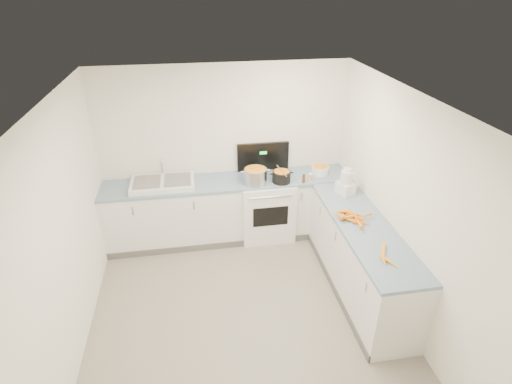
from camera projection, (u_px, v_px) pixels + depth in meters
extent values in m
cube|color=white|center=(229.00, 210.00, 5.85)|extent=(3.50, 0.60, 0.90)
cube|color=#7C97B0|center=(228.00, 182.00, 5.63)|extent=(3.50, 0.62, 0.04)
cube|color=white|center=(360.00, 259.00, 4.85)|extent=(0.60, 2.20, 0.90)
cube|color=#7C97B0|center=(365.00, 226.00, 4.63)|extent=(0.62, 2.20, 0.04)
cube|color=white|center=(266.00, 208.00, 5.91)|extent=(0.76, 0.65, 0.90)
cube|color=black|center=(263.00, 157.00, 5.84)|extent=(0.76, 0.05, 0.42)
cube|color=white|center=(163.00, 183.00, 5.47)|extent=(0.86, 0.52, 0.07)
cube|color=slate|center=(147.00, 182.00, 5.42)|extent=(0.36, 0.42, 0.01)
cube|color=slate|center=(178.00, 180.00, 5.48)|extent=(0.36, 0.42, 0.01)
cylinder|color=silver|center=(162.00, 166.00, 5.59)|extent=(0.03, 0.03, 0.24)
cylinder|color=silver|center=(255.00, 177.00, 5.50)|extent=(0.35, 0.35, 0.24)
cylinder|color=black|center=(281.00, 177.00, 5.55)|extent=(0.32, 0.32, 0.18)
cylinder|color=#AD7A47|center=(282.00, 171.00, 5.50)|extent=(0.07, 0.37, 0.02)
cylinder|color=white|center=(320.00, 170.00, 5.79)|extent=(0.32, 0.32, 0.12)
cylinder|color=#593319|center=(304.00, 179.00, 5.54)|extent=(0.04, 0.04, 0.10)
cylinder|color=#E5B266|center=(310.00, 177.00, 5.60)|extent=(0.05, 0.05, 0.09)
cube|color=white|center=(345.00, 188.00, 5.25)|extent=(0.24, 0.26, 0.16)
cylinder|color=silver|center=(347.00, 177.00, 5.17)|extent=(0.17, 0.17, 0.17)
cylinder|color=white|center=(348.00, 170.00, 5.13)|extent=(0.10, 0.10, 0.04)
cone|color=orange|center=(354.00, 216.00, 4.75)|extent=(0.14, 0.17, 0.04)
cone|color=orange|center=(349.00, 217.00, 4.72)|extent=(0.22, 0.07, 0.05)
cone|color=orange|center=(359.00, 220.00, 4.68)|extent=(0.15, 0.18, 0.04)
cone|color=orange|center=(353.00, 220.00, 4.68)|extent=(0.16, 0.12, 0.04)
cone|color=orange|center=(352.00, 218.00, 4.72)|extent=(0.16, 0.13, 0.04)
cone|color=orange|center=(347.00, 219.00, 4.69)|extent=(0.15, 0.17, 0.05)
cone|color=orange|center=(348.00, 219.00, 4.69)|extent=(0.15, 0.20, 0.05)
cone|color=orange|center=(362.00, 223.00, 4.61)|extent=(0.20, 0.12, 0.04)
cone|color=orange|center=(346.00, 210.00, 4.85)|extent=(0.18, 0.12, 0.05)
cone|color=orange|center=(356.00, 214.00, 4.79)|extent=(0.20, 0.16, 0.04)
cone|color=orange|center=(359.00, 222.00, 4.56)|extent=(0.06, 0.22, 0.05)
cone|color=orange|center=(338.00, 214.00, 4.71)|extent=(0.11, 0.21, 0.05)
cone|color=orange|center=(354.00, 217.00, 4.70)|extent=(0.20, 0.17, 0.04)
cone|color=orange|center=(351.00, 213.00, 4.73)|extent=(0.09, 0.17, 0.04)
cone|color=orange|center=(347.00, 217.00, 4.67)|extent=(0.17, 0.07, 0.04)
cone|color=orange|center=(365.00, 216.00, 4.69)|extent=(0.20, 0.09, 0.04)
cone|color=orange|center=(342.00, 212.00, 4.79)|extent=(0.19, 0.07, 0.05)
cone|color=orange|center=(392.00, 263.00, 3.97)|extent=(0.10, 0.18, 0.04)
cone|color=orange|center=(384.00, 260.00, 4.02)|extent=(0.07, 0.18, 0.04)
cone|color=orange|center=(384.00, 256.00, 4.07)|extent=(0.10, 0.20, 0.04)
cone|color=orange|center=(384.00, 252.00, 4.13)|extent=(0.11, 0.19, 0.04)
cone|color=orange|center=(384.00, 249.00, 4.19)|extent=(0.10, 0.18, 0.04)
cube|color=tan|center=(139.00, 183.00, 5.38)|extent=(0.02, 0.04, 0.00)
cube|color=tan|center=(148.00, 182.00, 5.42)|extent=(0.02, 0.05, 0.00)
cube|color=tan|center=(142.00, 185.00, 5.34)|extent=(0.04, 0.04, 0.00)
cube|color=tan|center=(142.00, 179.00, 5.48)|extent=(0.04, 0.02, 0.00)
cube|color=tan|center=(146.00, 180.00, 5.47)|extent=(0.04, 0.04, 0.00)
cube|color=tan|center=(152.00, 182.00, 5.42)|extent=(0.02, 0.05, 0.00)
cube|color=tan|center=(153.00, 185.00, 5.34)|extent=(0.03, 0.03, 0.00)
cube|color=tan|center=(148.00, 180.00, 5.45)|extent=(0.04, 0.04, 0.00)
cube|color=tan|center=(149.00, 182.00, 5.42)|extent=(0.04, 0.03, 0.00)
cube|color=tan|center=(147.00, 185.00, 5.32)|extent=(0.03, 0.02, 0.00)
cube|color=tan|center=(145.00, 177.00, 5.53)|extent=(0.04, 0.01, 0.00)
cube|color=tan|center=(146.00, 178.00, 5.52)|extent=(0.03, 0.03, 0.00)
cube|color=tan|center=(149.00, 182.00, 5.40)|extent=(0.03, 0.04, 0.00)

